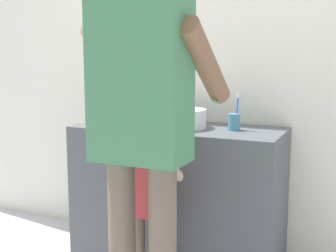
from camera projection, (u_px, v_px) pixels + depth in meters
back_wall at (198, 45)px, 2.84m from camera, size 4.40×0.08×2.70m
vanity_cabinet at (178, 195)px, 2.69m from camera, size 1.24×0.54×0.85m
sink_basin at (177, 118)px, 2.60m from camera, size 0.35×0.35×0.11m
faucet at (190, 110)px, 2.78m from camera, size 0.18×0.14×0.18m
toothbrush_cup at (234, 121)px, 2.49m from camera, size 0.07×0.07×0.21m
soap_bottle at (122, 112)px, 2.79m from camera, size 0.06×0.06×0.17m
child_toddler at (148, 191)px, 2.30m from camera, size 0.29×0.29×0.95m
adult_parent at (142, 104)px, 1.88m from camera, size 0.55×0.57×1.77m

